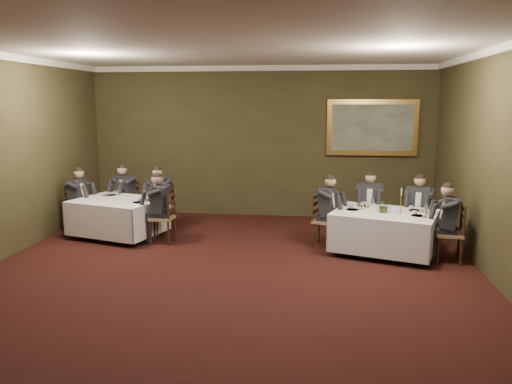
% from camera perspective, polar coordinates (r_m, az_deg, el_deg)
% --- Properties ---
extents(ground, '(10.00, 10.00, 0.00)m').
position_cam_1_polar(ground, '(7.28, -4.19, -11.41)').
color(ground, black).
rests_on(ground, ground).
extents(ceiling, '(8.00, 10.00, 0.10)m').
position_cam_1_polar(ceiling, '(6.82, -4.59, 17.09)').
color(ceiling, silver).
rests_on(ceiling, back_wall).
extents(back_wall, '(8.00, 0.10, 3.50)m').
position_cam_1_polar(back_wall, '(11.75, 0.45, 5.70)').
color(back_wall, '#362F1B').
rests_on(back_wall, ground).
extents(crown_molding, '(8.00, 10.00, 0.12)m').
position_cam_1_polar(crown_molding, '(6.81, -4.59, 16.58)').
color(crown_molding, white).
rests_on(crown_molding, back_wall).
extents(table_main, '(2.07, 1.81, 0.67)m').
position_cam_1_polar(table_main, '(9.20, 14.43, -4.13)').
color(table_main, '#321A0E').
rests_on(table_main, ground).
extents(table_second, '(1.98, 1.70, 0.67)m').
position_cam_1_polar(table_second, '(10.39, -15.47, -2.54)').
color(table_second, '#321A0E').
rests_on(table_second, ground).
extents(chair_main_backleft, '(0.50, 0.49, 1.00)m').
position_cam_1_polar(chair_main_backleft, '(10.19, 12.77, -3.63)').
color(chair_main_backleft, '#916E4A').
rests_on(chair_main_backleft, ground).
extents(diner_main_backleft, '(0.47, 0.54, 1.35)m').
position_cam_1_polar(diner_main_backleft, '(10.12, 12.82, -2.39)').
color(diner_main_backleft, black).
rests_on(diner_main_backleft, chair_main_backleft).
extents(chair_main_backright, '(0.56, 0.55, 1.00)m').
position_cam_1_polar(chair_main_backright, '(10.03, 18.01, -4.10)').
color(chair_main_backright, '#916E4A').
rests_on(chair_main_backright, ground).
extents(diner_main_backright, '(0.55, 0.59, 1.35)m').
position_cam_1_polar(diner_main_backright, '(9.97, 18.07, -2.84)').
color(diner_main_backright, black).
rests_on(diner_main_backright, chair_main_backright).
extents(chair_main_endleft, '(0.53, 0.55, 1.00)m').
position_cam_1_polar(chair_main_endleft, '(9.50, 7.82, -4.47)').
color(chair_main_endleft, '#916E4A').
rests_on(chair_main_endleft, ground).
extents(diner_main_endleft, '(0.58, 0.53, 1.35)m').
position_cam_1_polar(diner_main_endleft, '(9.45, 7.92, -3.14)').
color(diner_main_endleft, black).
rests_on(diner_main_endleft, chair_main_endleft).
extents(chair_main_endright, '(0.48, 0.49, 1.00)m').
position_cam_1_polar(chair_main_endright, '(9.12, 21.23, -5.73)').
color(chair_main_endright, '#916E4A').
rests_on(chair_main_endright, ground).
extents(diner_main_endright, '(0.53, 0.46, 1.35)m').
position_cam_1_polar(diner_main_endright, '(9.06, 21.25, -4.33)').
color(diner_main_endright, black).
rests_on(diner_main_endright, chair_main_endright).
extents(chair_sec_backleft, '(0.59, 0.58, 1.00)m').
position_cam_1_polar(chair_sec_backleft, '(11.36, -14.48, -2.27)').
color(chair_sec_backleft, '#916E4A').
rests_on(chair_sec_backleft, ground).
extents(diner_sec_backleft, '(0.59, 0.61, 1.35)m').
position_cam_1_polar(diner_sec_backleft, '(11.30, -14.57, -1.15)').
color(diner_sec_backleft, black).
rests_on(diner_sec_backleft, chair_sec_backleft).
extents(chair_sec_backright, '(0.57, 0.56, 1.00)m').
position_cam_1_polar(chair_sec_backright, '(10.84, -10.71, -2.72)').
color(chair_sec_backright, '#916E4A').
rests_on(chair_sec_backright, ground).
extents(diner_sec_backright, '(0.56, 0.60, 1.35)m').
position_cam_1_polar(diner_sec_backright, '(10.78, -10.79, -1.55)').
color(diner_sec_backright, black).
rests_on(diner_sec_backright, chair_sec_backright).
extents(chair_sec_endright, '(0.44, 0.46, 1.00)m').
position_cam_1_polar(chair_sec_endright, '(9.81, -10.55, -4.08)').
color(chair_sec_endright, '#916E4A').
rests_on(chair_sec_endright, ground).
extents(diner_sec_endright, '(0.49, 0.43, 1.35)m').
position_cam_1_polar(diner_sec_endright, '(9.76, -10.66, -2.78)').
color(diner_sec_endright, black).
rests_on(diner_sec_endright, chair_sec_endright).
extents(chair_sec_endleft, '(0.45, 0.47, 1.00)m').
position_cam_1_polar(chair_sec_endleft, '(11.11, -19.72, -2.83)').
color(chair_sec_endleft, '#916E4A').
rests_on(chair_sec_endleft, ground).
extents(diner_sec_endleft, '(0.51, 0.44, 1.35)m').
position_cam_1_polar(diner_sec_endleft, '(11.06, -19.74, -1.68)').
color(diner_sec_endleft, black).
rests_on(diner_sec_endleft, chair_sec_endleft).
extents(centerpiece, '(0.31, 0.29, 0.28)m').
position_cam_1_polar(centerpiece, '(9.04, 14.43, -1.42)').
color(centerpiece, '#2D5926').
rests_on(centerpiece, table_main).
extents(candlestick, '(0.07, 0.07, 0.46)m').
position_cam_1_polar(candlestick, '(9.08, 16.22, -1.28)').
color(candlestick, '#B18336').
rests_on(candlestick, table_main).
extents(place_setting_table_main, '(0.33, 0.31, 0.14)m').
position_cam_1_polar(place_setting_table_main, '(9.60, 12.49, -1.33)').
color(place_setting_table_main, white).
rests_on(place_setting_table_main, table_main).
extents(place_setting_table_second, '(0.33, 0.31, 0.14)m').
position_cam_1_polar(place_setting_table_second, '(10.88, -15.94, -0.14)').
color(place_setting_table_second, white).
rests_on(place_setting_table_second, table_second).
extents(painting, '(2.02, 0.09, 1.26)m').
position_cam_1_polar(painting, '(11.65, 13.11, 7.17)').
color(painting, gold).
rests_on(painting, back_wall).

